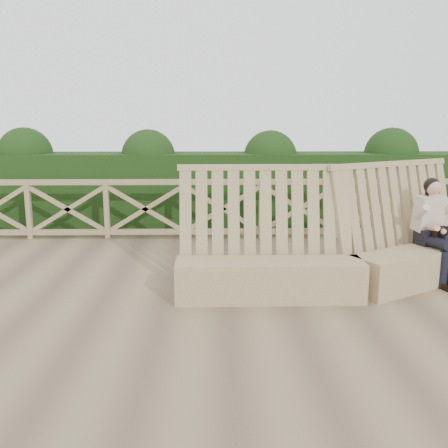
{
  "coord_description": "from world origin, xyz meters",
  "views": [
    {
      "loc": [
        -0.14,
        -5.59,
        2.13
      ],
      "look_at": [
        -0.03,
        0.4,
        0.9
      ],
      "focal_mm": 40.0,
      "sensor_mm": 36.0,
      "label": 1
    }
  ],
  "objects": [
    {
      "name": "ground",
      "position": [
        0.0,
        0.0,
        0.0
      ],
      "size": [
        60.0,
        60.0,
        0.0
      ],
      "primitive_type": "plane",
      "color": "brown",
      "rests_on": "ground"
    },
    {
      "name": "bench",
      "position": [
        1.56,
        0.58,
        0.41
      ],
      "size": [
        4.38,
        1.83,
        1.62
      ],
      "rotation": [
        0.0,
        0.0,
        0.27
      ],
      "color": "#89724E",
      "rests_on": "ground"
    },
    {
      "name": "woman",
      "position": [
        2.8,
        0.9,
        0.77
      ],
      "size": [
        0.49,
        0.85,
        1.4
      ],
      "rotation": [
        0.0,
        0.0,
        0.31
      ],
      "color": "black",
      "rests_on": "ground"
    },
    {
      "name": "guardrail",
      "position": [
        0.0,
        3.5,
        0.55
      ],
      "size": [
        10.1,
        0.09,
        1.1
      ],
      "color": "#8C7551",
      "rests_on": "ground"
    },
    {
      "name": "hedge",
      "position": [
        0.0,
        4.7,
        0.75
      ],
      "size": [
        12.0,
        1.2,
        1.5
      ],
      "primitive_type": "cube",
      "color": "black",
      "rests_on": "ground"
    }
  ]
}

